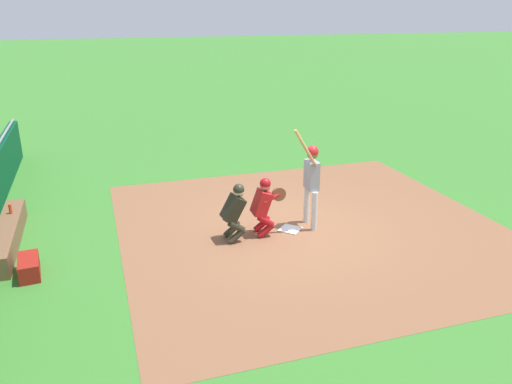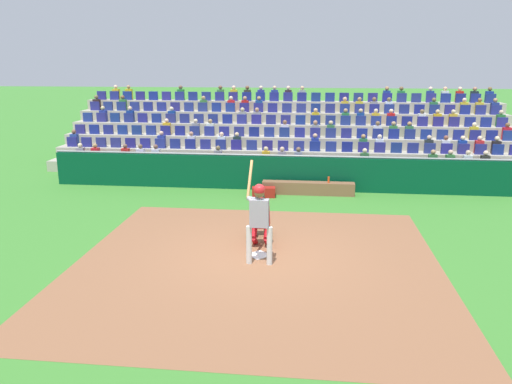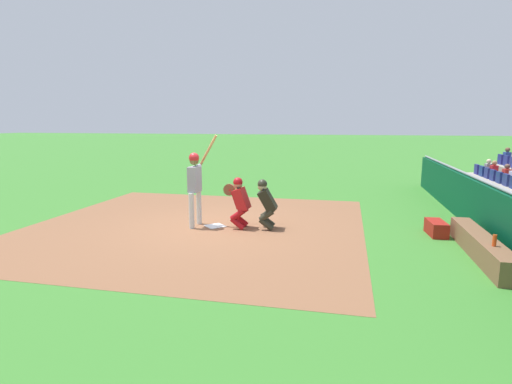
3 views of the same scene
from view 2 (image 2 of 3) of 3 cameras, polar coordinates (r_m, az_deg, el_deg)
name	(u,v)px [view 2 (image 2 of 3)]	position (r m, az deg, el deg)	size (l,w,h in m)	color
ground_plane	(259,256)	(12.04, 0.33, -7.27)	(160.00, 160.00, 0.00)	#3B7F2D
infield_dirt_patch	(257,264)	(11.58, 0.06, -8.17)	(8.36, 8.41, 0.01)	brown
home_plate_marker	(259,255)	(12.04, 0.33, -7.20)	(0.44, 0.44, 0.02)	white
batter_at_plate	(259,214)	(11.18, 0.33, -2.55)	(0.61, 0.68, 2.33)	silver
catcher_crouching	(260,219)	(12.40, 0.49, -3.06)	(0.47, 0.72, 1.30)	#A91016
home_plate_umpire	(260,212)	(13.05, 0.50, -2.31)	(0.49, 0.52, 1.26)	#2C2C1F
dugout_wall	(278,173)	(18.00, 2.50, 2.19)	(16.59, 0.24, 1.29)	#054226
dugout_bench	(308,188)	(17.52, 5.97, 0.44)	(3.20, 0.40, 0.44)	brown
water_bottle_on_bench	(329,180)	(17.44, 8.29, 1.40)	(0.07, 0.07, 0.21)	#DD4418
equipment_duffel_bag	(264,192)	(17.10, 0.88, -0.01)	(0.79, 0.36, 0.34)	#A11D15
bleacher_stand	(286,140)	(23.11, 3.49, 5.92)	(19.78, 5.25, 3.38)	#A7A18E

